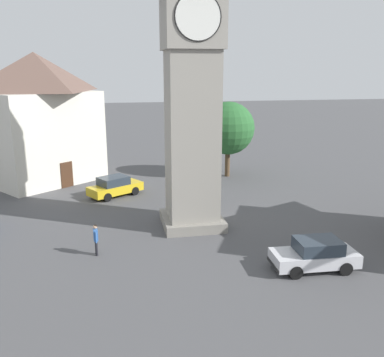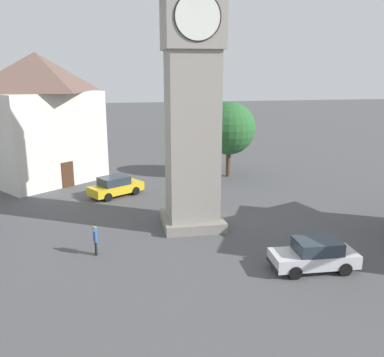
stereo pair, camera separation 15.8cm
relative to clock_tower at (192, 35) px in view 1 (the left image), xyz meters
The scene contains 7 objects.
ground_plane 11.26m from the clock_tower, 96.70° to the right, with size 200.00×200.00×0.00m, color #4C4C4F.
clock_tower is the anchor object (origin of this frame).
car_blue_kerb 13.46m from the clock_tower, 56.07° to the right, with size 4.19×1.94×1.53m.
car_silver_kerb 13.54m from the clock_tower, 122.42° to the left, with size 4.39×3.62×1.53m.
pedestrian 12.20m from the clock_tower, 149.79° to the right, with size 0.25×0.56×1.69m.
tree 14.58m from the clock_tower, 64.66° to the left, with size 4.66×4.66×6.69m.
building_terrace_right 17.96m from the clock_tower, 128.62° to the left, with size 11.55×11.32×10.78m.
Camera 1 is at (-4.70, -24.30, 9.45)m, focal length 39.54 mm.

